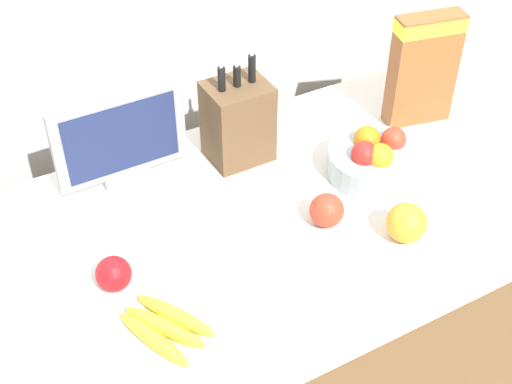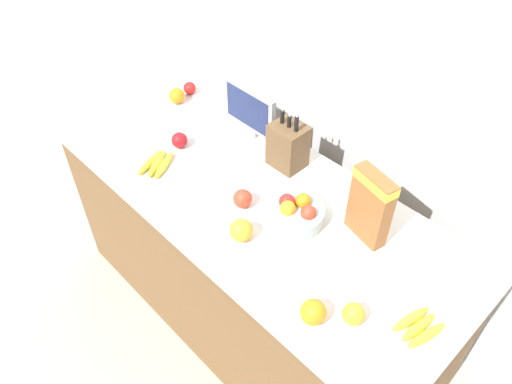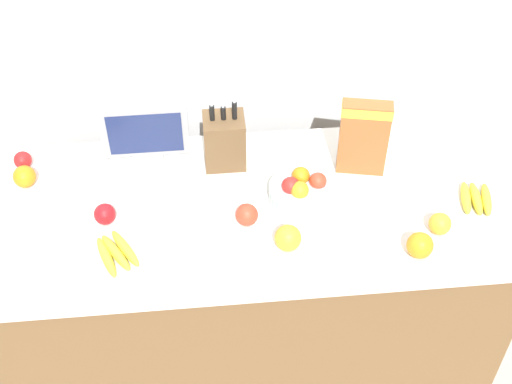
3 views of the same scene
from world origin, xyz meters
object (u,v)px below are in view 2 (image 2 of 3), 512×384
at_px(orange_front_left, 313,312).
at_px(apple_leftmost, 179,140).
at_px(small_monitor, 249,110).
at_px(orange_by_cereal, 177,96).
at_px(apple_middle, 190,88).
at_px(banana_bunch_left, 157,164).
at_px(banana_bunch_right, 418,327).
at_px(orange_mid_left, 354,314).
at_px(cereal_box, 371,204).
at_px(apple_front, 243,199).
at_px(fruit_bowl, 295,212).
at_px(orange_back_center, 241,230).
at_px(knife_block, 288,145).

bearing_deg(orange_front_left, apple_leftmost, 166.51).
height_order(small_monitor, orange_by_cereal, small_monitor).
relative_size(apple_leftmost, orange_front_left, 0.84).
xyz_separation_m(apple_middle, orange_by_cereal, (0.02, -0.10, 0.01)).
xyz_separation_m(banana_bunch_left, banana_bunch_right, (1.25, 0.13, 0.00)).
height_order(orange_mid_left, orange_front_left, orange_front_left).
xyz_separation_m(cereal_box, apple_middle, (-1.23, 0.13, -0.13)).
height_order(apple_front, orange_mid_left, apple_front).
relative_size(small_monitor, fruit_bowl, 1.36).
distance_m(small_monitor, orange_back_center, 0.67).
relative_size(orange_by_cereal, orange_back_center, 0.90).
height_order(small_monitor, apple_middle, small_monitor).
xyz_separation_m(apple_middle, orange_back_center, (0.92, -0.48, 0.01)).
relative_size(knife_block, apple_leftmost, 4.24).
bearing_deg(orange_mid_left, orange_back_center, -177.76).
bearing_deg(banana_bunch_right, cereal_box, 150.96).
height_order(cereal_box, apple_middle, cereal_box).
xyz_separation_m(cereal_box, fruit_bowl, (-0.24, -0.14, -0.12)).
height_order(fruit_bowl, banana_bunch_left, fruit_bowl).
xyz_separation_m(banana_bunch_left, orange_back_center, (0.56, -0.02, 0.03)).
xyz_separation_m(cereal_box, orange_mid_left, (0.20, -0.33, -0.13)).
relative_size(apple_middle, orange_back_center, 0.73).
bearing_deg(orange_back_center, banana_bunch_right, 11.96).
relative_size(fruit_bowl, orange_front_left, 2.62).
height_order(cereal_box, fruit_bowl, cereal_box).
height_order(orange_by_cereal, orange_back_center, orange_back_center).
xyz_separation_m(fruit_bowl, apple_leftmost, (-0.68, -0.04, -0.01)).
distance_m(knife_block, fruit_bowl, 0.34).
xyz_separation_m(banana_bunch_right, orange_front_left, (-0.26, -0.22, 0.03)).
relative_size(banana_bunch_left, orange_by_cereal, 2.63).
bearing_deg(apple_front, knife_block, 99.54).
distance_m(fruit_bowl, apple_front, 0.22).
relative_size(banana_bunch_right, orange_back_center, 1.99).
xyz_separation_m(banana_bunch_left, orange_by_cereal, (-0.34, 0.37, 0.02)).
bearing_deg(orange_mid_left, apple_leftmost, 172.17).
bearing_deg(orange_back_center, orange_by_cereal, 156.79).
xyz_separation_m(apple_middle, orange_mid_left, (1.43, -0.46, 0.01)).
distance_m(small_monitor, banana_bunch_left, 0.49).
distance_m(knife_block, orange_front_left, 0.79).
xyz_separation_m(apple_front, orange_front_left, (0.55, -0.19, 0.01)).
distance_m(small_monitor, orange_by_cereal, 0.46).
bearing_deg(banana_bunch_left, apple_middle, 127.26).
relative_size(banana_bunch_right, orange_front_left, 2.03).
height_order(apple_middle, orange_back_center, orange_back_center).
bearing_deg(fruit_bowl, banana_bunch_right, -6.59).
bearing_deg(knife_block, apple_front, -80.46).
distance_m(apple_front, orange_front_left, 0.58).
distance_m(cereal_box, apple_front, 0.51).
bearing_deg(apple_front, banana_bunch_right, 1.57).
distance_m(banana_bunch_left, apple_front, 0.45).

